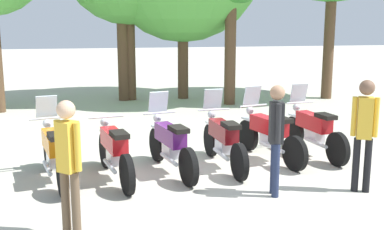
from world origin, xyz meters
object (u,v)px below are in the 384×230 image
Objects in this scene: motorcycle_2 at (170,144)px; person_0 at (276,132)px; motorcycle_3 at (223,139)px; motorcycle_4 at (269,133)px; motorcycle_5 at (313,129)px; person_1 at (68,158)px; person_2 at (364,127)px; motorcycle_0 at (54,151)px; motorcycle_1 at (114,150)px.

person_0 is at bearing -148.46° from motorcycle_2.
motorcycle_3 and motorcycle_4 have the same top height.
person_1 is at bearing 114.75° from motorcycle_5.
motorcycle_2 is 0.99× the size of motorcycle_5.
person_0 is 3.11m from person_1.
person_2 is at bearing 167.71° from motorcycle_5.
person_2 reaches higher than motorcycle_2.
person_2 reaches higher than motorcycle_3.
motorcycle_3 is 3.58m from person_1.
person_2 is (-0.19, -2.12, 0.53)m from motorcycle_5.
person_1 is (0.37, -2.19, 0.49)m from motorcycle_0.
person_0 is at bearing -32.80° from person_1.
motorcycle_3 is (1.98, 0.33, 0.01)m from motorcycle_1.
motorcycle_5 is at bearing -91.66° from motorcycle_2.
person_0 is (0.40, -1.58, 0.48)m from motorcycle_3.
motorcycle_2 is (1.98, 0.11, 0.00)m from motorcycle_0.
motorcycle_4 is at bearing 90.97° from motorcycle_5.
motorcycle_2 is at bearing 92.44° from motorcycle_3.
motorcycle_0 is 1.26× the size of person_0.
person_0 is 1.00× the size of person_1.
person_1 is at bearing 152.32° from motorcycle_1.
motorcycle_3 is 1.70m from person_0.
motorcycle_2 is 2.07m from person_0.
motorcycle_0 is at bearing 73.16° from motorcycle_1.
motorcycle_1 is at bearing 163.46° from person_0.
person_2 reaches higher than person_0.
motorcycle_4 is (3.95, 0.51, 0.00)m from motorcycle_0.
person_0 reaches higher than motorcycle_4.
motorcycle_2 is 2.02m from motorcycle_4.
motorcycle_1 is 0.99× the size of motorcycle_3.
motorcycle_0 is 1.22× the size of person_2.
motorcycle_2 and motorcycle_5 have the same top height.
motorcycle_0 is 2.27m from person_1.
person_0 is at bearing 134.68° from motorcycle_5.
person_0 reaches higher than motorcycle_0.
person_0 reaches higher than motorcycle_5.
person_1 is at bearing -153.10° from person_0.
person_0 reaches higher than motorcycle_1.
person_1 is at bearing 112.48° from motorcycle_4.
motorcycle_5 is 2.60m from person_0.
motorcycle_1 is 2.01m from motorcycle_3.
motorcycle_1 is at bearing 95.72° from person_2.
motorcycle_1 is at bearing 93.64° from motorcycle_5.
motorcycle_2 is 2.84m from person_1.
motorcycle_0 is 1.01× the size of motorcycle_4.
motorcycle_4 is 0.98× the size of motorcycle_5.
motorcycle_4 is 1.21× the size of person_2.
motorcycle_1 is at bearing 87.08° from motorcycle_4.
motorcycle_1 is 1.00× the size of motorcycle_2.
person_2 is at bearing -138.19° from motorcycle_3.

